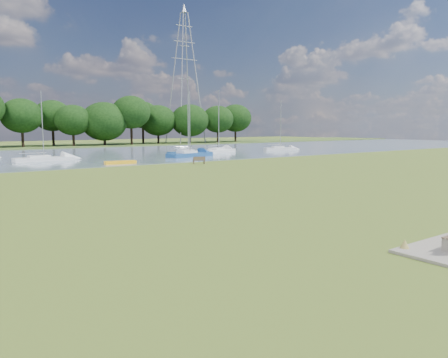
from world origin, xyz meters
TOP-DOWN VIEW (x-y plane):
  - ground at (0.00, 0.00)m, footprint 220.00×220.00m
  - river at (0.00, 42.00)m, footprint 220.00×40.00m
  - riverbank_bench at (11.22, 19.47)m, footprint 1.41×0.86m
  - kayak at (4.16, 24.25)m, footprint 3.45×1.04m
  - pylon at (40.16, 70.00)m, footprint 6.91×4.85m
  - sailboat_1 at (-1.58, 33.28)m, footprint 6.68×2.02m
  - sailboat_2 at (36.63, 33.51)m, footprint 5.65×3.41m
  - sailboat_4 at (16.07, 29.27)m, footprint 7.28×3.51m
  - sailboat_6 at (17.37, 31.78)m, footprint 6.19×2.06m
  - sailboat_7 at (24.48, 34.37)m, footprint 7.12×4.32m

SIDE VIEW (x-z plane):
  - ground at x=0.00m, z-range 0.00..0.00m
  - river at x=0.00m, z-range -0.05..0.05m
  - kayak at x=4.16m, z-range 0.05..0.39m
  - riverbank_bench at x=11.22m, z-range 0.00..0.84m
  - sailboat_1 at x=-1.58m, z-range -3.62..4.53m
  - sailboat_2 at x=36.63m, z-range -3.70..4.71m
  - sailboat_7 at x=24.48m, z-range -4.22..5.27m
  - sailboat_4 at x=16.07m, z-range -3.78..4.86m
  - sailboat_6 at x=17.37m, z-range -3.66..4.80m
  - pylon at x=40.16m, z-range 4.00..36.18m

